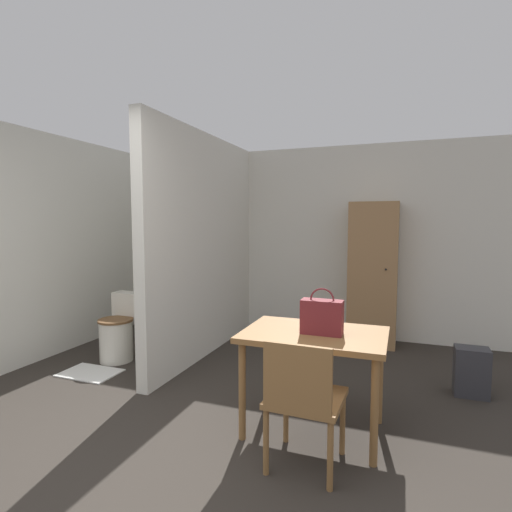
% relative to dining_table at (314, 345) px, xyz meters
% --- Properties ---
extents(wall_back, '(5.53, 0.12, 2.50)m').
position_rel_dining_table_xyz_m(wall_back, '(-0.86, 2.59, 0.61)').
color(wall_back, silver).
rests_on(wall_back, ground_plane).
extents(wall_left, '(0.12, 4.85, 2.50)m').
position_rel_dining_table_xyz_m(wall_left, '(-3.19, 0.60, 0.61)').
color(wall_left, silver).
rests_on(wall_left, ground_plane).
extents(partition_wall, '(0.12, 2.45, 2.50)m').
position_rel_dining_table_xyz_m(partition_wall, '(-1.55, 1.30, 0.61)').
color(partition_wall, silver).
rests_on(partition_wall, ground_plane).
extents(dining_table, '(1.01, 0.69, 0.73)m').
position_rel_dining_table_xyz_m(dining_table, '(0.00, 0.00, 0.00)').
color(dining_table, brown).
rests_on(dining_table, ground_plane).
extents(wooden_chair, '(0.46, 0.46, 0.83)m').
position_rel_dining_table_xyz_m(wooden_chair, '(0.04, -0.48, -0.18)').
color(wooden_chair, brown).
rests_on(wooden_chair, ground_plane).
extents(toilet, '(0.37, 0.52, 0.72)m').
position_rel_dining_table_xyz_m(toilet, '(-2.34, 0.76, -0.33)').
color(toilet, silver).
rests_on(toilet, ground_plane).
extents(handbag, '(0.29, 0.12, 0.33)m').
position_rel_dining_table_xyz_m(handbag, '(0.06, -0.03, 0.22)').
color(handbag, maroon).
rests_on(handbag, dining_table).
extents(wooden_cabinet, '(0.57, 0.45, 1.76)m').
position_rel_dining_table_xyz_m(wooden_cabinet, '(0.24, 2.30, 0.24)').
color(wooden_cabinet, '#997047').
rests_on(wooden_cabinet, ground_plane).
extents(bath_mat, '(0.57, 0.39, 0.01)m').
position_rel_dining_table_xyz_m(bath_mat, '(-2.34, 0.30, -0.64)').
color(bath_mat, silver).
rests_on(bath_mat, ground_plane).
extents(space_heater, '(0.28, 0.20, 0.43)m').
position_rel_dining_table_xyz_m(space_heater, '(1.17, 1.06, -0.43)').
color(space_heater, '#2D2D33').
rests_on(space_heater, ground_plane).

